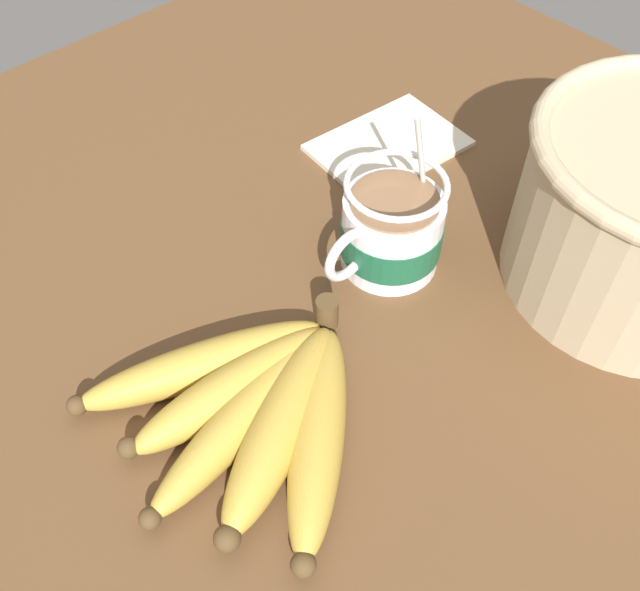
% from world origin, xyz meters
% --- Properties ---
extents(table, '(1.14, 1.14, 0.03)m').
position_xyz_m(table, '(0.00, 0.00, 0.01)').
color(table, brown).
rests_on(table, ground).
extents(coffee_mug, '(0.14, 0.09, 0.16)m').
position_xyz_m(coffee_mug, '(-0.08, -0.02, 0.07)').
color(coffee_mug, silver).
rests_on(coffee_mug, table).
extents(banana_bunch, '(0.23, 0.25, 0.04)m').
position_xyz_m(banana_bunch, '(0.12, 0.03, 0.05)').
color(banana_bunch, '#4C381E').
rests_on(banana_bunch, table).
extents(napkin, '(0.17, 0.13, 0.01)m').
position_xyz_m(napkin, '(-0.21, -0.14, 0.03)').
color(napkin, beige).
rests_on(napkin, table).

